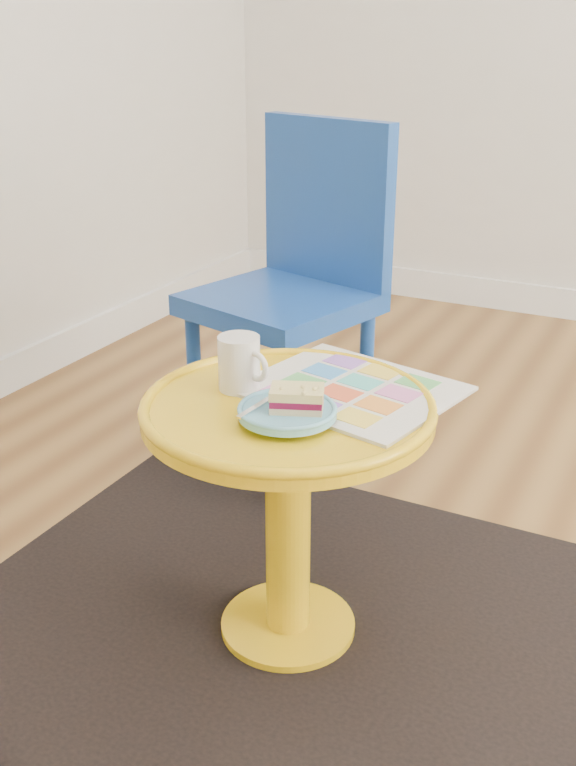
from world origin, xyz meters
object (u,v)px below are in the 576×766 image
at_px(chair, 299,276).
at_px(newspaper, 350,389).
at_px(side_table, 288,473).
at_px(plate, 287,412).
at_px(mug, 240,362).

distance_m(chair, newspaper, 0.67).
xyz_separation_m(side_table, newspaper, (0.07, 0.10, 0.14)).
bearing_deg(plate, chair, 114.91).
bearing_deg(side_table, chair, 114.81).
bearing_deg(newspaper, chair, 136.58).
height_order(side_table, mug, mug).
relative_size(chair, mug, 8.22).
xyz_separation_m(side_table, chair, (-0.30, 0.66, 0.16)).
height_order(chair, mug, chair).
xyz_separation_m(newspaper, mug, (-0.18, -0.08, 0.05)).
bearing_deg(newspaper, mug, -143.19).
height_order(side_table, newspaper, newspaper).
height_order(chair, plate, chair).
bearing_deg(side_table, newspaper, 54.90).
bearing_deg(chair, mug, -57.36).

